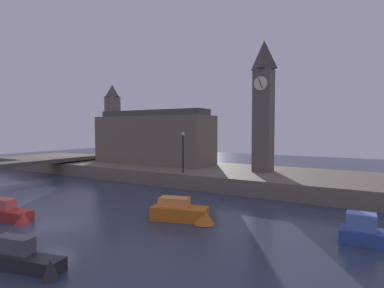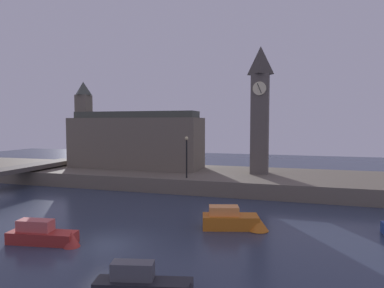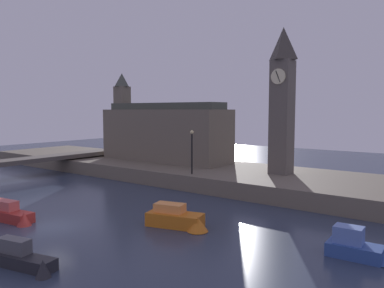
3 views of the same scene
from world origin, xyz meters
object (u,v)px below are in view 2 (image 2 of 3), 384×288
streetlamp (187,152)px  parliament_hall (133,140)px  boat_patrol_orange (235,220)px  boat_dinghy_red (47,235)px  boat_barge_dark (150,285)px  clock_tower (260,108)px

streetlamp → parliament_hall: bearing=146.5°
parliament_hall → streetlamp: bearing=-33.5°
boat_patrol_orange → boat_dinghy_red: bearing=-149.6°
boat_barge_dark → boat_dinghy_red: bearing=155.6°
boat_dinghy_red → boat_barge_dark: (8.18, -3.72, -0.04)m
clock_tower → boat_dinghy_red: clock_tower is taller
boat_barge_dark → clock_tower: bearing=85.3°
clock_tower → boat_barge_dark: size_ratio=3.01×
boat_dinghy_red → boat_patrol_orange: 11.72m
parliament_hall → boat_dinghy_red: (5.44, -22.02, -4.47)m
streetlamp → clock_tower: bearing=38.3°
boat_barge_dark → boat_patrol_orange: boat_patrol_orange is taller
clock_tower → streetlamp: 9.79m
streetlamp → boat_patrol_orange: 12.66m
streetlamp → boat_dinghy_red: (-3.47, -16.12, -3.62)m
parliament_hall → boat_barge_dark: size_ratio=3.60×
streetlamp → boat_dinghy_red: size_ratio=0.90×
streetlamp → boat_dinghy_red: 16.88m
boat_barge_dark → boat_patrol_orange: 9.85m
boat_dinghy_red → boat_barge_dark: size_ratio=1.01×
streetlamp → boat_barge_dark: size_ratio=0.91×
streetlamp → boat_patrol_orange: size_ratio=0.91×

